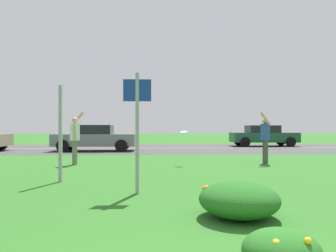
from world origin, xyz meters
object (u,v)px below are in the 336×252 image
object	(u,v)px
person_catcher_blue_shirt	(265,136)
frisbee_pale_blue	(184,132)
sign_post_near_path	(60,134)
car_gray_center_left	(95,138)
person_thrower_white_shirt	(75,136)
sign_post_by_roadside	(137,120)
car_dark_green_center_right	(263,136)

from	to	relation	value
person_catcher_blue_shirt	frisbee_pale_blue	size ratio (longest dim) A/B	6.83
sign_post_near_path	car_gray_center_left	distance (m)	10.76
person_catcher_blue_shirt	car_gray_center_left	xyz separation A→B (m)	(-7.41, 6.81, -0.26)
person_thrower_white_shirt	sign_post_near_path	bearing A→B (deg)	-82.08
sign_post_near_path	sign_post_by_roadside	xyz separation A→B (m)	(1.95, -1.53, 0.29)
person_thrower_white_shirt	frisbee_pale_blue	distance (m)	3.87
sign_post_near_path	sign_post_by_roadside	world-z (taller)	sign_post_by_roadside
sign_post_near_path	car_dark_green_center_right	distance (m)	17.95
person_thrower_white_shirt	car_dark_green_center_right	world-z (taller)	person_thrower_white_shirt
car_gray_center_left	sign_post_by_roadside	bearing A→B (deg)	-76.25
sign_post_by_roadside	car_gray_center_left	distance (m)	12.62
sign_post_by_roadside	frisbee_pale_blue	bearing A→B (deg)	74.63
sign_post_near_path	frisbee_pale_blue	world-z (taller)	sign_post_near_path
sign_post_near_path	person_thrower_white_shirt	bearing A→B (deg)	97.92
car_dark_green_center_right	car_gray_center_left	bearing A→B (deg)	-158.78
person_catcher_blue_shirt	car_gray_center_left	bearing A→B (deg)	137.39
person_catcher_blue_shirt	car_dark_green_center_right	size ratio (longest dim) A/B	0.42
frisbee_pale_blue	car_gray_center_left	distance (m)	8.41
sign_post_near_path	frisbee_pale_blue	size ratio (longest dim) A/B	8.46
person_thrower_white_shirt	car_dark_green_center_right	distance (m)	15.33
sign_post_near_path	car_dark_green_center_right	bearing A→B (deg)	56.46
frisbee_pale_blue	person_catcher_blue_shirt	bearing A→B (deg)	6.66
sign_post_by_roadside	person_thrower_white_shirt	distance (m)	5.84
car_gray_center_left	car_dark_green_center_right	bearing A→B (deg)	21.22
person_thrower_white_shirt	sign_post_by_roadside	bearing A→B (deg)	-64.91
person_catcher_blue_shirt	sign_post_near_path	bearing A→B (deg)	-148.55
sign_post_near_path	person_thrower_white_shirt	distance (m)	3.77
car_dark_green_center_right	person_thrower_white_shirt	bearing A→B (deg)	-132.91
sign_post_near_path	frisbee_pale_blue	distance (m)	4.87
person_catcher_blue_shirt	sign_post_by_roadside	bearing A→B (deg)	-129.13
car_gray_center_left	car_dark_green_center_right	world-z (taller)	same
sign_post_near_path	sign_post_by_roadside	bearing A→B (deg)	-38.22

